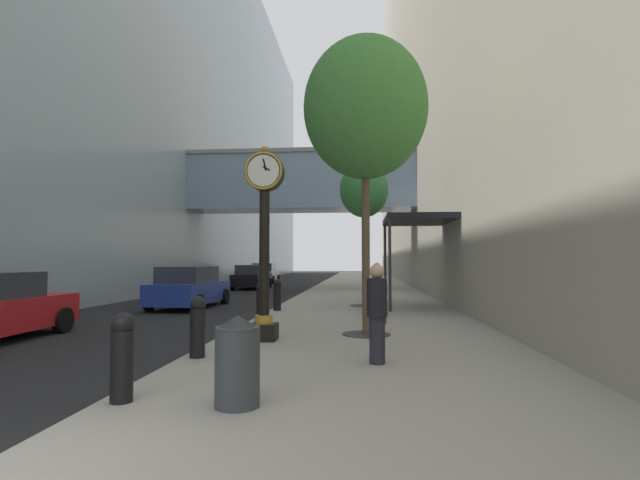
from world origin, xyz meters
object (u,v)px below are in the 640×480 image
street_clock (264,233)px  street_tree_mid_near (364,191)px  bollard_fourth (261,300)px  bollard_fifth (277,294)px  trash_bin (237,359)px  car_blue_near (190,288)px  bollard_nearest (122,355)px  pedestrian_walking (377,311)px  street_tree_near (365,109)px  car_white_mid (264,273)px  bollard_second (198,325)px  pedestrian_by_clock (377,286)px  car_black_trailing (252,277)px

street_clock → street_tree_mid_near: (2.18, 7.90, 2.05)m
bollard_fourth → bollard_fifth: 2.61m
trash_bin → car_blue_near: bearing=112.8°
bollard_nearest → car_blue_near: 13.05m
bollard_fourth → pedestrian_walking: 6.27m
street_tree_near → trash_bin: bearing=-105.8°
bollard_nearest → car_white_mid: bearing=98.9°
street_clock → bollard_fifth: (-0.79, 5.96, -1.73)m
street_clock → bollard_second: size_ratio=3.93×
pedestrian_by_clock → bollard_nearest: bearing=-108.1°
bollard_second → street_tree_near: 6.21m
street_clock → pedestrian_by_clock: (2.59, 5.85, -1.43)m
street_clock → bollard_fourth: size_ratio=3.93×
pedestrian_by_clock → car_white_mid: pedestrian_by_clock is taller
street_clock → car_blue_near: size_ratio=0.90×
bollard_fifth → pedestrian_walking: bearing=-68.8°
trash_bin → car_black_trailing: bearing=102.9°
bollard_second → street_tree_mid_near: street_tree_mid_near is taller
street_tree_near → car_blue_near: (-6.80, 7.05, -4.59)m
street_tree_near → car_white_mid: 29.15m
street_tree_mid_near → car_black_trailing: bearing=120.0°
street_clock → street_tree_near: 3.79m
car_blue_near → car_black_trailing: (-0.47, 12.48, -0.02)m
trash_bin → car_blue_near: 13.58m
bollard_second → bollard_fifth: size_ratio=1.00×
bollard_fifth → street_tree_mid_near: street_tree_mid_near is taller
pedestrian_walking → car_white_mid: pedestrian_walking is taller
street_tree_mid_near → street_tree_near: bearing=-90.0°
street_tree_near → street_tree_mid_near: (0.00, 6.95, -0.89)m
street_tree_mid_near → bollard_nearest: bearing=-103.5°
bollard_fourth → bollard_fifth: bearing=90.0°
bollard_fourth → street_tree_mid_near: 6.62m
pedestrian_walking → car_black_trailing: (-7.43, 22.57, -0.23)m
street_clock → pedestrian_by_clock: 6.55m
street_tree_near → car_black_trailing: street_tree_near is taller
bollard_second → trash_bin: bearing=-61.8°
trash_bin → car_blue_near: car_blue_near is taller
bollard_fourth → street_tree_mid_near: (2.97, 4.55, 3.78)m
bollard_fifth → street_tree_mid_near: 5.18m
bollard_fourth → trash_bin: size_ratio=1.01×
bollard_nearest → street_tree_near: (2.97, 5.42, 4.67)m
bollard_fourth → car_blue_near: (-3.84, 4.65, 0.09)m
street_tree_near → car_blue_near: bearing=134.0°
pedestrian_by_clock → car_white_mid: bearing=110.6°
bollard_second → trash_bin: size_ratio=1.01×
bollard_nearest → trash_bin: 1.42m
pedestrian_walking → pedestrian_by_clock: bearing=88.1°
car_blue_near → pedestrian_by_clock: bearing=-16.6°
bollard_second → pedestrian_walking: size_ratio=0.65×
car_white_mid → street_tree_near: bearing=-73.6°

